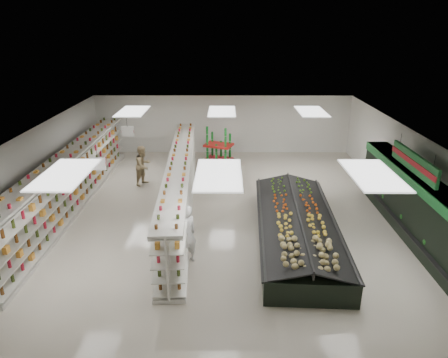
{
  "coord_description": "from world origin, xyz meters",
  "views": [
    {
      "loc": [
        0.2,
        -13.7,
        6.81
      ],
      "look_at": [
        0.11,
        0.58,
        1.25
      ],
      "focal_mm": 32.0,
      "sensor_mm": 36.0,
      "label": 1
    }
  ],
  "objects_px": {
    "shopper_main": "(186,235)",
    "gondola_left": "(71,183)",
    "produce_island": "(297,226)",
    "shopper_background": "(143,165)",
    "gondola_center": "(180,187)",
    "soda_endcap": "(219,146)"
  },
  "relations": [
    {
      "from": "shopper_main",
      "to": "gondola_left",
      "type": "bearing_deg",
      "value": -75.93
    },
    {
      "from": "gondola_center",
      "to": "shopper_main",
      "type": "bearing_deg",
      "value": -84.32
    },
    {
      "from": "gondola_left",
      "to": "shopper_background",
      "type": "xyz_separation_m",
      "value": [
        2.37,
        2.39,
        -0.09
      ]
    },
    {
      "from": "shopper_main",
      "to": "shopper_background",
      "type": "bearing_deg",
      "value": -105.28
    },
    {
      "from": "produce_island",
      "to": "shopper_main",
      "type": "relative_size",
      "value": 3.82
    },
    {
      "from": "produce_island",
      "to": "shopper_background",
      "type": "distance_m",
      "value": 7.82
    },
    {
      "from": "gondola_center",
      "to": "produce_island",
      "type": "xyz_separation_m",
      "value": [
        4.15,
        -2.36,
        -0.44
      ]
    },
    {
      "from": "gondola_center",
      "to": "produce_island",
      "type": "bearing_deg",
      "value": -32.52
    },
    {
      "from": "gondola_left",
      "to": "soda_endcap",
      "type": "bearing_deg",
      "value": 44.39
    },
    {
      "from": "produce_island",
      "to": "gondola_left",
      "type": "bearing_deg",
      "value": 163.49
    },
    {
      "from": "soda_endcap",
      "to": "shopper_background",
      "type": "distance_m",
      "value": 4.55
    },
    {
      "from": "gondola_center",
      "to": "gondola_left",
      "type": "bearing_deg",
      "value": 175.1
    },
    {
      "from": "produce_island",
      "to": "shopper_main",
      "type": "height_order",
      "value": "shopper_main"
    },
    {
      "from": "gondola_left",
      "to": "shopper_main",
      "type": "bearing_deg",
      "value": -38.69
    },
    {
      "from": "shopper_background",
      "to": "gondola_left",
      "type": "bearing_deg",
      "value": 164.98
    },
    {
      "from": "gondola_center",
      "to": "produce_island",
      "type": "distance_m",
      "value": 4.79
    },
    {
      "from": "gondola_left",
      "to": "produce_island",
      "type": "distance_m",
      "value": 8.83
    },
    {
      "from": "gondola_left",
      "to": "produce_island",
      "type": "height_order",
      "value": "gondola_left"
    },
    {
      "from": "gondola_left",
      "to": "shopper_main",
      "type": "xyz_separation_m",
      "value": [
        4.89,
        -3.97,
        -0.04
      ]
    },
    {
      "from": "produce_island",
      "to": "shopper_background",
      "type": "relative_size",
      "value": 4.04
    },
    {
      "from": "gondola_left",
      "to": "produce_island",
      "type": "bearing_deg",
      "value": -16.12
    },
    {
      "from": "gondola_center",
      "to": "soda_endcap",
      "type": "xyz_separation_m",
      "value": [
        1.38,
        5.65,
        -0.06
      ]
    }
  ]
}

